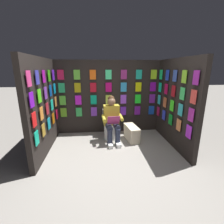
{
  "coord_description": "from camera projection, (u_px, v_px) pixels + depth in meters",
  "views": [
    {
      "loc": [
        0.37,
        2.57,
        1.85
      ],
      "look_at": [
        -0.01,
        -1.07,
        0.85
      ],
      "focal_mm": 25.51,
      "sensor_mm": 36.0,
      "label": 1
    }
  ],
  "objects": [
    {
      "name": "ground_plane",
      "position": [
        117.0,
        170.0,
        2.99
      ],
      "size": [
        30.0,
        30.0,
        0.0
      ],
      "primitive_type": "plane",
      "color": "gray"
    },
    {
      "name": "display_wall_back",
      "position": [
        108.0,
        97.0,
        4.63
      ],
      "size": [
        3.05,
        0.14,
        2.09
      ],
      "color": "black",
      "rests_on": "ground"
    },
    {
      "name": "display_wall_left",
      "position": [
        175.0,
        103.0,
        3.8
      ],
      "size": [
        0.14,
        1.94,
        2.09
      ],
      "color": "black",
      "rests_on": "ground"
    },
    {
      "name": "display_wall_right",
      "position": [
        43.0,
        106.0,
        3.49
      ],
      "size": [
        0.14,
        1.94,
        2.09
      ],
      "color": "black",
      "rests_on": "ground"
    },
    {
      "name": "toilet",
      "position": [
        111.0,
        126.0,
        4.35
      ],
      "size": [
        0.42,
        0.57,
        0.77
      ],
      "rotation": [
        0.0,
        0.0,
        0.07
      ],
      "color": "white",
      "rests_on": "ground"
    },
    {
      "name": "person_reading",
      "position": [
        112.0,
        119.0,
        4.06
      ],
      "size": [
        0.54,
        0.7,
        1.19
      ],
      "rotation": [
        0.0,
        0.0,
        0.07
      ],
      "color": "gold",
      "rests_on": "ground"
    },
    {
      "name": "comic_longbox_near",
      "position": [
        132.0,
        133.0,
        4.23
      ],
      "size": [
        0.34,
        0.66,
        0.39
      ],
      "rotation": [
        0.0,
        0.0,
        0.13
      ],
      "color": "beige",
      "rests_on": "ground"
    }
  ]
}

